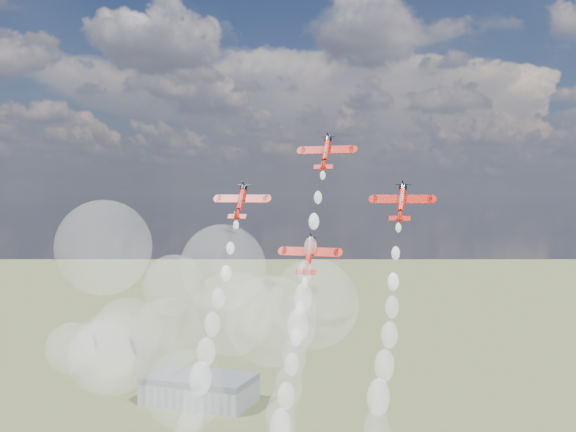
% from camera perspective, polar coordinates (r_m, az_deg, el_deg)
% --- Properties ---
extents(hangar, '(50.00, 28.00, 13.00)m').
position_cam_1_polar(hangar, '(329.70, -7.50, -14.31)').
color(hangar, gray).
rests_on(hangar, ground).
extents(plane_lead, '(10.63, 5.68, 6.91)m').
position_cam_1_polar(plane_lead, '(132.53, 3.24, 5.42)').
color(plane_lead, '#B91409').
rests_on(plane_lead, ground).
extents(plane_left, '(10.63, 5.68, 6.91)m').
position_cam_1_polar(plane_left, '(132.46, -4.02, 1.27)').
color(plane_left, '#B91409').
rests_on(plane_left, ground).
extents(plane_right, '(10.63, 5.68, 6.91)m').
position_cam_1_polar(plane_right, '(123.38, 9.59, 1.19)').
color(plane_right, '#B91409').
rests_on(plane_right, ground).
extents(plane_slot, '(10.63, 5.68, 6.91)m').
position_cam_1_polar(plane_slot, '(122.27, 1.78, -3.29)').
color(plane_slot, '#B91409').
rests_on(plane_slot, ground).
extents(smoke_trail_lead, '(5.95, 28.01, 46.96)m').
position_cam_1_polar(smoke_trail_lead, '(115.23, 0.13, -13.81)').
color(smoke_trail_lead, white).
rests_on(smoke_trail_lead, plane_lead).
extents(drifted_smoke_cloud, '(70.79, 36.78, 50.99)m').
position_cam_1_polar(drifted_smoke_cloud, '(149.65, -9.50, -8.52)').
color(drifted_smoke_cloud, white).
rests_on(drifted_smoke_cloud, ground).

